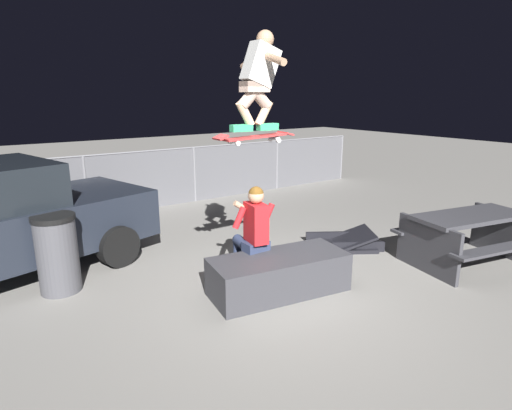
{
  "coord_description": "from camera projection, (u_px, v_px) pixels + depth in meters",
  "views": [
    {
      "loc": [
        -3.13,
        -3.81,
        2.41
      ],
      "look_at": [
        -0.23,
        0.31,
        1.08
      ],
      "focal_mm": 29.53,
      "sensor_mm": 36.0,
      "label": 1
    }
  ],
  "objects": [
    {
      "name": "fence_back",
      "position": [
        144.0,
        178.0,
        8.99
      ],
      "size": [
        12.05,
        0.05,
        1.27
      ],
      "color": "slate",
      "rests_on": "ground"
    },
    {
      "name": "ground_plane",
      "position": [
        285.0,
        289.0,
        5.37
      ],
      "size": [
        40.0,
        40.0,
        0.0
      ],
      "primitive_type": "plane",
      "color": "gray"
    },
    {
      "name": "picnic_table_back",
      "position": [
        469.0,
        231.0,
        6.08
      ],
      "size": [
        1.94,
        1.66,
        0.75
      ],
      "color": "#38383D",
      "rests_on": "ground"
    },
    {
      "name": "person_sitting_on_ledge",
      "position": [
        252.0,
        229.0,
        5.4
      ],
      "size": [
        0.6,
        0.78,
        1.32
      ],
      "color": "#2D3856",
      "rests_on": "ground"
    },
    {
      "name": "ledge_box_main",
      "position": [
        279.0,
        274.0,
        5.24
      ],
      "size": [
        1.8,
        0.98,
        0.48
      ],
      "primitive_type": "cube",
      "rotation": [
        0.0,
        0.0,
        -0.16
      ],
      "color": "#38383D",
      "rests_on": "ground"
    },
    {
      "name": "trash_bin",
      "position": [
        57.0,
        254.0,
        5.21
      ],
      "size": [
        0.51,
        0.51,
        0.99
      ],
      "color": "#47474C",
      "rests_on": "ground"
    },
    {
      "name": "kicker_ramp",
      "position": [
        344.0,
        243.0,
        6.87
      ],
      "size": [
        1.17,
        1.11,
        0.37
      ],
      "color": "black",
      "rests_on": "ground"
    },
    {
      "name": "skateboard",
      "position": [
        255.0,
        137.0,
        4.96
      ],
      "size": [
        1.03,
        0.26,
        0.13
      ],
      "color": "#B72D2D"
    },
    {
      "name": "skater_airborne",
      "position": [
        259.0,
        76.0,
        4.81
      ],
      "size": [
        0.62,
        0.89,
        1.12
      ],
      "color": "#2D9E66"
    }
  ]
}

